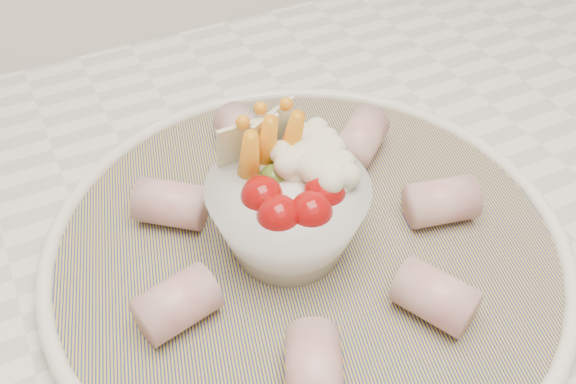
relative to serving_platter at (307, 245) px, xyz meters
name	(u,v)px	position (x,y,z in m)	size (l,w,h in m)	color
serving_platter	(307,245)	(0.00, 0.00, 0.00)	(0.47, 0.47, 0.02)	navy
veggie_bowl	(290,205)	(-0.01, 0.00, 0.04)	(0.11, 0.11, 0.10)	silver
cured_meat_rolls	(306,225)	(0.00, 0.00, 0.02)	(0.27, 0.28, 0.03)	#B55360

